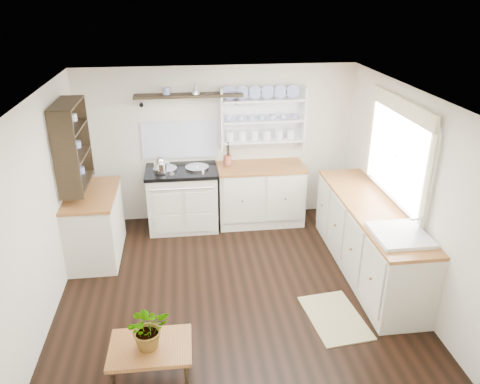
# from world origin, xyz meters

# --- Properties ---
(floor) EXTENTS (4.00, 3.80, 0.01)m
(floor) POSITION_xyz_m (0.00, 0.00, 0.00)
(floor) COLOR black
(floor) RESTS_ON ground
(wall_back) EXTENTS (4.00, 0.02, 2.30)m
(wall_back) POSITION_xyz_m (0.00, 1.90, 1.15)
(wall_back) COLOR beige
(wall_back) RESTS_ON ground
(wall_right) EXTENTS (0.02, 3.80, 2.30)m
(wall_right) POSITION_xyz_m (2.00, 0.00, 1.15)
(wall_right) COLOR beige
(wall_right) RESTS_ON ground
(wall_left) EXTENTS (0.02, 3.80, 2.30)m
(wall_left) POSITION_xyz_m (-2.00, 0.00, 1.15)
(wall_left) COLOR beige
(wall_left) RESTS_ON ground
(ceiling) EXTENTS (4.00, 3.80, 0.01)m
(ceiling) POSITION_xyz_m (0.00, 0.00, 2.30)
(ceiling) COLOR white
(ceiling) RESTS_ON wall_back
(window) EXTENTS (0.08, 1.55, 1.22)m
(window) POSITION_xyz_m (1.95, 0.15, 1.56)
(window) COLOR white
(window) RESTS_ON wall_right
(aga_cooker) EXTENTS (1.02, 0.71, 0.94)m
(aga_cooker) POSITION_xyz_m (-0.55, 1.57, 0.46)
(aga_cooker) COLOR beige
(aga_cooker) RESTS_ON floor
(back_cabinets) EXTENTS (1.27, 0.63, 0.90)m
(back_cabinets) POSITION_xyz_m (0.60, 1.60, 0.46)
(back_cabinets) COLOR beige
(back_cabinets) RESTS_ON floor
(right_cabinets) EXTENTS (0.62, 2.43, 0.90)m
(right_cabinets) POSITION_xyz_m (1.70, 0.10, 0.46)
(right_cabinets) COLOR beige
(right_cabinets) RESTS_ON floor
(belfast_sink) EXTENTS (0.55, 0.60, 0.45)m
(belfast_sink) POSITION_xyz_m (1.70, -0.65, 0.80)
(belfast_sink) COLOR white
(belfast_sink) RESTS_ON right_cabinets
(left_cabinets) EXTENTS (0.62, 1.13, 0.90)m
(left_cabinets) POSITION_xyz_m (-1.70, 0.90, 0.46)
(left_cabinets) COLOR beige
(left_cabinets) RESTS_ON floor
(plate_rack) EXTENTS (1.20, 0.22, 0.90)m
(plate_rack) POSITION_xyz_m (0.65, 1.86, 1.56)
(plate_rack) COLOR white
(plate_rack) RESTS_ON wall_back
(high_shelf) EXTENTS (1.50, 0.29, 0.16)m
(high_shelf) POSITION_xyz_m (-0.40, 1.78, 1.91)
(high_shelf) COLOR black
(high_shelf) RESTS_ON wall_back
(left_shelving) EXTENTS (0.28, 0.80, 1.05)m
(left_shelving) POSITION_xyz_m (-1.84, 0.90, 1.55)
(left_shelving) COLOR black
(left_shelving) RESTS_ON wall_left
(kettle) EXTENTS (0.18, 0.18, 0.22)m
(kettle) POSITION_xyz_m (-0.83, 1.45, 1.04)
(kettle) COLOR silver
(kettle) RESTS_ON aga_cooker
(utensil_crock) EXTENTS (0.12, 0.12, 0.14)m
(utensil_crock) POSITION_xyz_m (0.12, 1.68, 0.98)
(utensil_crock) COLOR #994838
(utensil_crock) RESTS_ON back_cabinets
(center_table) EXTENTS (0.73, 0.53, 0.39)m
(center_table) POSITION_xyz_m (-0.88, -1.40, 0.35)
(center_table) COLOR brown
(center_table) RESTS_ON floor
(potted_plant) EXTENTS (0.44, 0.40, 0.41)m
(potted_plant) POSITION_xyz_m (-0.88, -1.40, 0.60)
(potted_plant) COLOR #3F7233
(potted_plant) RESTS_ON center_table
(floor_rug) EXTENTS (0.64, 0.90, 0.02)m
(floor_rug) POSITION_xyz_m (1.03, -0.77, 0.01)
(floor_rug) COLOR #8F8353
(floor_rug) RESTS_ON floor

